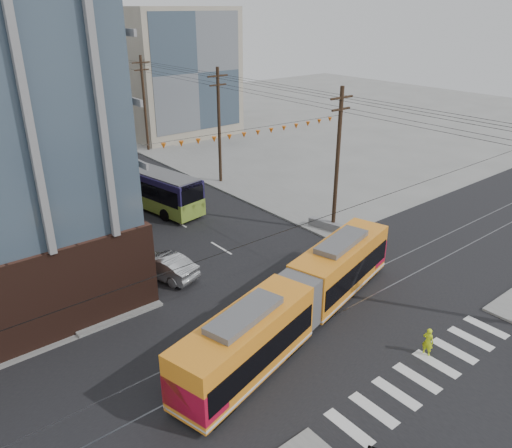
{
  "coord_description": "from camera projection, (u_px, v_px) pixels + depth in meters",
  "views": [
    {
      "loc": [
        -18.4,
        -12.61,
        16.1
      ],
      "look_at": [
        -1.23,
        8.51,
        4.13
      ],
      "focal_mm": 35.0,
      "sensor_mm": 36.0,
      "label": 1
    }
  ],
  "objects": [
    {
      "name": "ground",
      "position": [
        377.0,
        341.0,
        26.06
      ],
      "size": [
        160.0,
        160.0,
        0.0
      ],
      "primitive_type": "plane",
      "color": "slate"
    },
    {
      "name": "bg_bldg_ne_near",
      "position": [
        169.0,
        72.0,
        66.18
      ],
      "size": [
        14.0,
        14.0,
        16.0
      ],
      "primitive_type": "cube",
      "color": "gray",
      "rests_on": "ground"
    },
    {
      "name": "bg_bldg_ne_far",
      "position": [
        119.0,
        66.0,
        81.94
      ],
      "size": [
        16.0,
        16.0,
        14.0
      ],
      "primitive_type": "cube",
      "color": "#8C99A5",
      "rests_on": "ground"
    },
    {
      "name": "utility_pole_far",
      "position": [
        93.0,
        89.0,
        68.53
      ],
      "size": [
        0.3,
        0.3,
        11.0
      ],
      "primitive_type": "cylinder",
      "color": "black",
      "rests_on": "ground"
    },
    {
      "name": "streetcar",
      "position": [
        299.0,
        301.0,
        26.47
      ],
      "size": [
        17.7,
        6.83,
        3.4
      ],
      "primitive_type": null,
      "rotation": [
        0.0,
        0.0,
        0.25
      ],
      "color": "orange",
      "rests_on": "ground"
    },
    {
      "name": "city_bus",
      "position": [
        145.0,
        186.0,
        43.23
      ],
      "size": [
        4.69,
        12.44,
        3.45
      ],
      "primitive_type": null,
      "rotation": [
        0.0,
        0.0,
        0.17
      ],
      "color": "#1E1844",
      "rests_on": "ground"
    },
    {
      "name": "parked_car_silver",
      "position": [
        163.0,
        266.0,
        31.93
      ],
      "size": [
        3.04,
        5.09,
        1.58
      ],
      "primitive_type": "imported",
      "rotation": [
        0.0,
        0.0,
        3.45
      ],
      "color": "#A1A3A5",
      "rests_on": "ground"
    },
    {
      "name": "parked_car_white",
      "position": [
        118.0,
        242.0,
        35.34
      ],
      "size": [
        3.82,
        5.24,
        1.41
      ],
      "primitive_type": "imported",
      "rotation": [
        0.0,
        0.0,
        3.57
      ],
      "color": "silver",
      "rests_on": "ground"
    },
    {
      "name": "parked_car_grey",
      "position": [
        81.0,
        209.0,
        41.26
      ],
      "size": [
        2.69,
        4.83,
        1.28
      ],
      "primitive_type": "imported",
      "rotation": [
        0.0,
        0.0,
        3.27
      ],
      "color": "#595B5F",
      "rests_on": "ground"
    },
    {
      "name": "pedestrian",
      "position": [
        428.0,
        342.0,
        24.78
      ],
      "size": [
        0.45,
        0.61,
        1.53
      ],
      "primitive_type": "imported",
      "rotation": [
        0.0,
        0.0,
        1.74
      ],
      "color": "#CEEB16",
      "rests_on": "ground"
    },
    {
      "name": "jersey_barrier",
      "position": [
        331.0,
        227.0,
        38.54
      ],
      "size": [
        1.67,
        3.87,
        0.75
      ],
      "primitive_type": "cube",
      "rotation": [
        0.0,
        0.0,
        0.23
      ],
      "color": "slate",
      "rests_on": "ground"
    }
  ]
}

